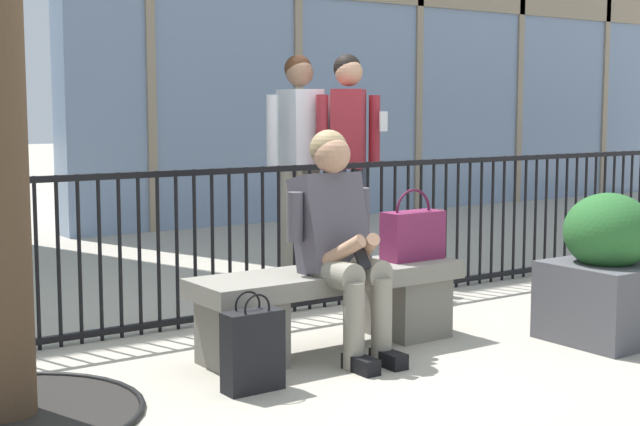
{
  "coord_description": "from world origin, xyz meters",
  "views": [
    {
      "loc": [
        -2.86,
        -4.01,
        1.33
      ],
      "look_at": [
        0.0,
        0.1,
        0.75
      ],
      "focal_mm": 51.37,
      "sensor_mm": 36.0,
      "label": 1
    }
  ],
  "objects_px": {
    "bystander_further_back": "(349,153)",
    "bystander_at_railing": "(300,153)",
    "shopping_bag": "(253,350)",
    "stone_bench": "(330,301)",
    "seated_person_with_phone": "(339,236)",
    "handbag_on_bench": "(413,234)",
    "planter": "(607,273)"
  },
  "relations": [
    {
      "from": "bystander_further_back",
      "to": "bystander_at_railing",
      "type": "bearing_deg",
      "value": 132.95
    },
    {
      "from": "shopping_bag",
      "to": "bystander_further_back",
      "type": "relative_size",
      "value": 0.28
    },
    {
      "from": "shopping_bag",
      "to": "bystander_at_railing",
      "type": "height_order",
      "value": "bystander_at_railing"
    },
    {
      "from": "stone_bench",
      "to": "seated_person_with_phone",
      "type": "relative_size",
      "value": 1.32
    },
    {
      "from": "seated_person_with_phone",
      "to": "handbag_on_bench",
      "type": "distance_m",
      "value": 0.63
    },
    {
      "from": "planter",
      "to": "bystander_at_railing",
      "type": "bearing_deg",
      "value": 104.3
    },
    {
      "from": "handbag_on_bench",
      "to": "stone_bench",
      "type": "bearing_deg",
      "value": 179.01
    },
    {
      "from": "bystander_further_back",
      "to": "planter",
      "type": "height_order",
      "value": "bystander_further_back"
    },
    {
      "from": "seated_person_with_phone",
      "to": "bystander_at_railing",
      "type": "distance_m",
      "value": 1.92
    },
    {
      "from": "seated_person_with_phone",
      "to": "shopping_bag",
      "type": "height_order",
      "value": "seated_person_with_phone"
    },
    {
      "from": "shopping_bag",
      "to": "bystander_further_back",
      "type": "xyz_separation_m",
      "value": [
        1.81,
        1.69,
        0.8
      ]
    },
    {
      "from": "handbag_on_bench",
      "to": "planter",
      "type": "bearing_deg",
      "value": -40.86
    },
    {
      "from": "stone_bench",
      "to": "bystander_further_back",
      "type": "relative_size",
      "value": 0.94
    },
    {
      "from": "bystander_at_railing",
      "to": "handbag_on_bench",
      "type": "bearing_deg",
      "value": -99.15
    },
    {
      "from": "handbag_on_bench",
      "to": "bystander_further_back",
      "type": "xyz_separation_m",
      "value": [
        0.5,
        1.3,
        0.4
      ]
    },
    {
      "from": "stone_bench",
      "to": "seated_person_with_phone",
      "type": "distance_m",
      "value": 0.4
    },
    {
      "from": "seated_person_with_phone",
      "to": "bystander_further_back",
      "type": "height_order",
      "value": "bystander_further_back"
    },
    {
      "from": "stone_bench",
      "to": "bystander_further_back",
      "type": "height_order",
      "value": "bystander_further_back"
    },
    {
      "from": "shopping_bag",
      "to": "seated_person_with_phone",
      "type": "bearing_deg",
      "value": 21.06
    },
    {
      "from": "stone_bench",
      "to": "seated_person_with_phone",
      "type": "xyz_separation_m",
      "value": [
        -0.03,
        -0.13,
        0.38
      ]
    },
    {
      "from": "shopping_bag",
      "to": "stone_bench",
      "type": "bearing_deg",
      "value": 28.5
    },
    {
      "from": "handbag_on_bench",
      "to": "shopping_bag",
      "type": "distance_m",
      "value": 1.42
    },
    {
      "from": "stone_bench",
      "to": "shopping_bag",
      "type": "distance_m",
      "value": 0.83
    },
    {
      "from": "shopping_bag",
      "to": "bystander_at_railing",
      "type": "xyz_separation_m",
      "value": [
        1.56,
        1.95,
        0.8
      ]
    },
    {
      "from": "handbag_on_bench",
      "to": "bystander_further_back",
      "type": "height_order",
      "value": "bystander_further_back"
    },
    {
      "from": "bystander_further_back",
      "to": "planter",
      "type": "relative_size",
      "value": 2.01
    },
    {
      "from": "seated_person_with_phone",
      "to": "bystander_at_railing",
      "type": "bearing_deg",
      "value": 62.74
    },
    {
      "from": "shopping_bag",
      "to": "planter",
      "type": "relative_size",
      "value": 0.56
    },
    {
      "from": "planter",
      "to": "handbag_on_bench",
      "type": "bearing_deg",
      "value": 139.14
    },
    {
      "from": "stone_bench",
      "to": "handbag_on_bench",
      "type": "height_order",
      "value": "handbag_on_bench"
    },
    {
      "from": "stone_bench",
      "to": "bystander_further_back",
      "type": "bearing_deg",
      "value": 50.06
    },
    {
      "from": "shopping_bag",
      "to": "planter",
      "type": "xyz_separation_m",
      "value": [
        2.14,
        -0.34,
        0.2
      ]
    }
  ]
}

